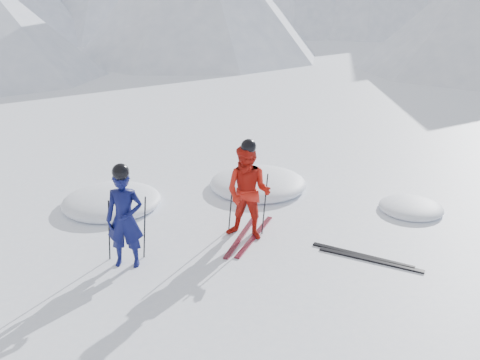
{
  "coord_description": "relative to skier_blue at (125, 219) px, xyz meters",
  "views": [
    {
      "loc": [
        -1.63,
        -7.57,
        4.16
      ],
      "look_at": [
        -1.53,
        0.5,
        1.1
      ],
      "focal_mm": 38.0,
      "sensor_mm": 36.0,
      "label": 1
    }
  ],
  "objects": [
    {
      "name": "ground",
      "position": [
        3.33,
        0.4,
        -0.8
      ],
      "size": [
        160.0,
        160.0,
        0.0
      ],
      "primitive_type": "plane",
      "color": "white",
      "rests_on": "ground"
    },
    {
      "name": "skier_blue",
      "position": [
        0.0,
        0.0,
        0.0
      ],
      "size": [
        0.6,
        0.42,
        1.6
      ],
      "primitive_type": "imported",
      "rotation": [
        0.0,
        0.0,
        -0.06
      ],
      "color": "#0B0F45",
      "rests_on": "ground"
    },
    {
      "name": "skier_red",
      "position": [
        1.95,
        0.94,
        0.05
      ],
      "size": [
        1.0,
        0.89,
        1.7
      ],
      "primitive_type": "imported",
      "rotation": [
        0.0,
        0.0,
        -0.36
      ],
      "color": "#B2180E",
      "rests_on": "ground"
    },
    {
      "name": "pole_blue_left",
      "position": [
        -0.3,
        0.15,
        -0.27
      ],
      "size": [
        0.11,
        0.08,
        1.07
      ],
      "primitive_type": "cylinder",
      "rotation": [
        0.05,
        0.08,
        0.0
      ],
      "color": "black",
      "rests_on": "ground"
    },
    {
      "name": "pole_blue_right",
      "position": [
        0.25,
        0.25,
        -0.27
      ],
      "size": [
        0.11,
        0.07,
        1.07
      ],
      "primitive_type": "cylinder",
      "rotation": [
        -0.04,
        0.08,
        0.0
      ],
      "color": "black",
      "rests_on": "ground"
    },
    {
      "name": "pole_red_left",
      "position": [
        1.65,
        1.19,
        -0.23
      ],
      "size": [
        0.11,
        0.09,
        1.13
      ],
      "primitive_type": "cylinder",
      "rotation": [
        0.06,
        0.08,
        0.0
      ],
      "color": "black",
      "rests_on": "ground"
    },
    {
      "name": "pole_red_right",
      "position": [
        2.25,
        1.09,
        -0.23
      ],
      "size": [
        0.11,
        0.08,
        1.13
      ],
      "primitive_type": "cylinder",
      "rotation": [
        -0.05,
        0.08,
        0.0
      ],
      "color": "black",
      "rests_on": "ground"
    },
    {
      "name": "ski_worn_left",
      "position": [
        1.83,
        0.94,
        -0.79
      ],
      "size": [
        0.63,
        1.64,
        0.03
      ],
      "primitive_type": "cube",
      "rotation": [
        0.0,
        0.0,
        -0.32
      ],
      "color": "black",
      "rests_on": "ground"
    },
    {
      "name": "ski_worn_right",
      "position": [
        2.07,
        0.94,
        -0.79
      ],
      "size": [
        0.74,
        1.6,
        0.03
      ],
      "primitive_type": "cube",
      "rotation": [
        0.0,
        0.0,
        -0.39
      ],
      "color": "black",
      "rests_on": "ground"
    },
    {
      "name": "ski_loose_a",
      "position": [
        3.81,
        0.22,
        -0.79
      ],
      "size": [
        1.52,
        0.91,
        0.03
      ],
      "primitive_type": "cube",
      "rotation": [
        0.0,
        0.0,
        1.06
      ],
      "color": "black",
      "rests_on": "ground"
    },
    {
      "name": "ski_loose_b",
      "position": [
        3.91,
        0.07,
        -0.79
      ],
      "size": [
        1.55,
        0.86,
        0.03
      ],
      "primitive_type": "cube",
      "rotation": [
        0.0,
        0.0,
        1.09
      ],
      "color": "black",
      "rests_on": "ground"
    },
    {
      "name": "snow_lumps",
      "position": [
        1.7,
        2.47,
        -0.8
      ],
      "size": [
        8.56,
        6.5,
        0.47
      ],
      "color": "white",
      "rests_on": "ground"
    }
  ]
}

